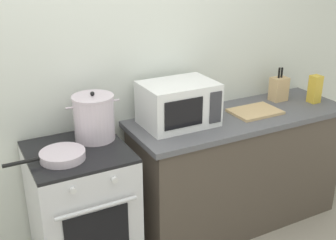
{
  "coord_description": "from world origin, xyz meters",
  "views": [
    {
      "loc": [
        -0.93,
        -1.7,
        2.05
      ],
      "look_at": [
        0.28,
        0.6,
        1.0
      ],
      "focal_mm": 45.02,
      "sensor_mm": 36.0,
      "label": 1
    }
  ],
  "objects_px": {
    "cutting_board": "(255,111)",
    "frying_pan": "(62,155)",
    "pasta_box": "(315,89)",
    "microwave": "(178,104)",
    "knife_block": "(279,89)",
    "stove": "(83,214)",
    "stock_pot": "(94,117)"
  },
  "relations": [
    {
      "from": "cutting_board",
      "to": "pasta_box",
      "type": "bearing_deg",
      "value": -3.06
    },
    {
      "from": "knife_block",
      "to": "stock_pot",
      "type": "bearing_deg",
      "value": -178.94
    },
    {
      "from": "stock_pot",
      "to": "pasta_box",
      "type": "height_order",
      "value": "stock_pot"
    },
    {
      "from": "stock_pot",
      "to": "knife_block",
      "type": "bearing_deg",
      "value": 1.06
    },
    {
      "from": "frying_pan",
      "to": "microwave",
      "type": "height_order",
      "value": "microwave"
    },
    {
      "from": "stove",
      "to": "knife_block",
      "type": "xyz_separation_m",
      "value": [
        1.71,
        0.14,
        0.56
      ]
    },
    {
      "from": "frying_pan",
      "to": "pasta_box",
      "type": "bearing_deg",
      "value": 1.34
    },
    {
      "from": "stove",
      "to": "cutting_board",
      "type": "bearing_deg",
      "value": 0.05
    },
    {
      "from": "microwave",
      "to": "stock_pot",
      "type": "bearing_deg",
      "value": 176.78
    },
    {
      "from": "microwave",
      "to": "pasta_box",
      "type": "relative_size",
      "value": 2.27
    },
    {
      "from": "stock_pot",
      "to": "stove",
      "type": "bearing_deg",
      "value": -144.26
    },
    {
      "from": "stove",
      "to": "frying_pan",
      "type": "relative_size",
      "value": 1.98
    },
    {
      "from": "stove",
      "to": "pasta_box",
      "type": "xyz_separation_m",
      "value": [
        1.93,
        -0.03,
        0.57
      ]
    },
    {
      "from": "knife_block",
      "to": "pasta_box",
      "type": "distance_m",
      "value": 0.28
    },
    {
      "from": "frying_pan",
      "to": "knife_block",
      "type": "distance_m",
      "value": 1.83
    },
    {
      "from": "knife_block",
      "to": "pasta_box",
      "type": "bearing_deg",
      "value": -37.98
    },
    {
      "from": "stock_pot",
      "to": "cutting_board",
      "type": "height_order",
      "value": "stock_pot"
    },
    {
      "from": "stove",
      "to": "pasta_box",
      "type": "bearing_deg",
      "value": -0.86
    },
    {
      "from": "cutting_board",
      "to": "knife_block",
      "type": "xyz_separation_m",
      "value": [
        0.34,
        0.14,
        0.09
      ]
    },
    {
      "from": "stove",
      "to": "microwave",
      "type": "bearing_deg",
      "value": 6.03
    },
    {
      "from": "pasta_box",
      "to": "cutting_board",
      "type": "bearing_deg",
      "value": 176.94
    },
    {
      "from": "frying_pan",
      "to": "microwave",
      "type": "bearing_deg",
      "value": 10.25
    },
    {
      "from": "stock_pot",
      "to": "microwave",
      "type": "height_order",
      "value": "stock_pot"
    },
    {
      "from": "stock_pot",
      "to": "pasta_box",
      "type": "xyz_separation_m",
      "value": [
        1.77,
        -0.14,
        -0.04
      ]
    },
    {
      "from": "stock_pot",
      "to": "cutting_board",
      "type": "distance_m",
      "value": 1.22
    },
    {
      "from": "stove",
      "to": "frying_pan",
      "type": "distance_m",
      "value": 0.5
    },
    {
      "from": "microwave",
      "to": "frying_pan",
      "type": "bearing_deg",
      "value": -169.75
    },
    {
      "from": "microwave",
      "to": "pasta_box",
      "type": "distance_m",
      "value": 1.18
    },
    {
      "from": "stock_pot",
      "to": "frying_pan",
      "type": "bearing_deg",
      "value": -144.79
    },
    {
      "from": "cutting_board",
      "to": "pasta_box",
      "type": "relative_size",
      "value": 1.64
    },
    {
      "from": "microwave",
      "to": "knife_block",
      "type": "distance_m",
      "value": 0.96
    },
    {
      "from": "cutting_board",
      "to": "frying_pan",
      "type": "bearing_deg",
      "value": -176.99
    }
  ]
}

